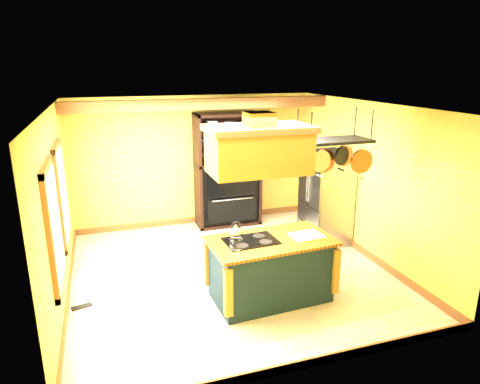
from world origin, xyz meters
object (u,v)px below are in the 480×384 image
range_hood (259,148)px  pot_rack (334,149)px  hutch (227,182)px  refrigerator (326,200)px  kitchen_island (270,269)px

range_hood → pot_rack: bearing=0.0°
pot_rack → hutch: bearing=100.9°
hutch → refrigerator: bearing=-45.7°
range_hood → pot_rack: 1.12m
refrigerator → hutch: 2.14m
pot_rack → refrigerator: 2.30m
kitchen_island → hutch: hutch is taller
range_hood → pot_rack: size_ratio=1.23×
range_hood → hutch: 3.49m
kitchen_island → hutch: 3.23m
kitchen_island → pot_rack: pot_rack is taller
kitchen_island → range_hood: bearing=176.8°
kitchen_island → pot_rack: (0.92, -0.00, 1.68)m
pot_rack → hutch: 3.47m
refrigerator → range_hood: bearing=-140.2°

